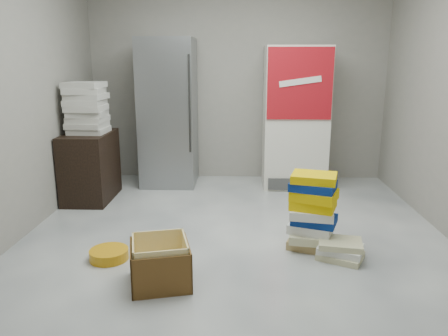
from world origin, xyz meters
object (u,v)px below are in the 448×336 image
at_px(wood_shelf, 90,166).
at_px(cardboard_box, 160,266).
at_px(coke_cooler, 295,117).
at_px(steel_fridge, 169,113).
at_px(phonebook_stack_main, 313,212).

relative_size(wood_shelf, cardboard_box, 1.54).
bearing_deg(wood_shelf, cardboard_box, -59.31).
height_order(coke_cooler, cardboard_box, coke_cooler).
relative_size(coke_cooler, wood_shelf, 2.25).
xyz_separation_m(steel_fridge, phonebook_stack_main, (1.58, -2.06, -0.61)).
bearing_deg(steel_fridge, coke_cooler, -0.18).
height_order(steel_fridge, wood_shelf, steel_fridge).
bearing_deg(cardboard_box, steel_fridge, 83.48).
distance_m(phonebook_stack_main, cardboard_box, 1.41).
bearing_deg(cardboard_box, phonebook_stack_main, 14.76).
bearing_deg(cardboard_box, wood_shelf, 106.72).
distance_m(coke_cooler, phonebook_stack_main, 2.13).
bearing_deg(phonebook_stack_main, cardboard_box, -135.90).
xyz_separation_m(wood_shelf, phonebook_stack_main, (2.41, -1.33, -0.06)).
height_order(phonebook_stack_main, cardboard_box, phonebook_stack_main).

